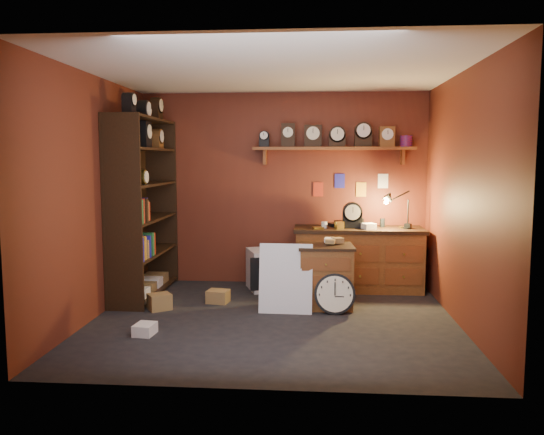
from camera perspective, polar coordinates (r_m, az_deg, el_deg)
The scene contains 11 objects.
floor at distance 5.99m, azimuth 0.15°, elevation -10.94°, with size 4.00×4.00×0.00m, color black.
room_shell at distance 5.82m, azimuth 0.68°, elevation 5.78°, with size 4.02×3.62×2.71m.
shelving_unit at distance 7.06m, azimuth -13.90°, elevation 1.88°, with size 0.47×1.60×2.58m.
workbench at distance 7.32m, azimuth 9.28°, elevation -4.02°, with size 1.74×0.66×1.36m.
low_cabinet at distance 6.43m, azimuth 5.76°, elevation -5.99°, with size 0.69×0.59×0.84m.
big_round_clock at distance 6.20m, azimuth 6.76°, elevation -8.17°, with size 0.47×0.16×0.47m.
white_panel at distance 6.27m, azimuth 1.47°, elevation -10.13°, with size 0.62×0.03×0.82m, color silver.
mini_fridge at distance 7.28m, azimuth -0.36°, elevation -5.60°, with size 0.67×0.69×0.55m.
floor_box_a at distance 6.68m, azimuth -5.82°, elevation -8.44°, with size 0.25×0.22×0.16m, color olive.
floor_box_b at distance 5.64m, azimuth -13.52°, elevation -11.61°, with size 0.19×0.23×0.11m, color white.
floor_box_c at distance 6.49m, azimuth -12.00°, elevation -8.85°, with size 0.25×0.21×0.19m, color olive.
Camera 1 is at (0.43, -5.70, 1.77)m, focal length 35.00 mm.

